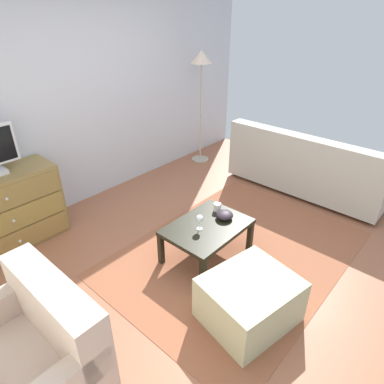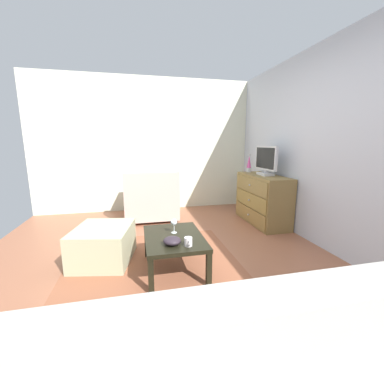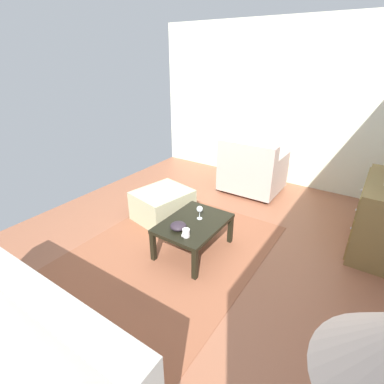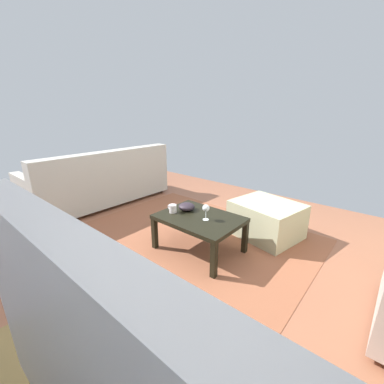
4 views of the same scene
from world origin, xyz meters
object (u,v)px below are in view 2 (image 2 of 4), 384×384
wine_glass (174,223)px  lava_lamp (249,164)px  dresser (262,199)px  mug (188,242)px  coffee_table (174,240)px  tv (266,160)px  bowl_decorative (172,241)px  ottoman (103,244)px  armchair (151,199)px

wine_glass → lava_lamp: bearing=134.7°
dresser → mug: bearing=-46.4°
coffee_table → tv: bearing=125.8°
lava_lamp → bowl_decorative: lava_lamp is taller
dresser → wine_glass: bearing=-55.6°
lava_lamp → mug: (1.99, -1.56, -0.54)m
ottoman → armchair: bearing=156.6°
lava_lamp → ottoman: (1.33, -2.41, -0.76)m
lava_lamp → wine_glass: (1.61, -1.63, -0.46)m
dresser → armchair: armchair is taller
bowl_decorative → wine_glass: bearing=167.8°
coffee_table → mug: bearing=18.5°
mug → bowl_decorative: bearing=-115.1°
bowl_decorative → armchair: (-2.07, -0.07, -0.06)m
dresser → tv: bearing=75.9°
lava_lamp → ottoman: lava_lamp is taller
mug → armchair: bearing=-174.3°
ottoman → lava_lamp: bearing=118.9°
armchair → mug: bearing=5.7°
dresser → lava_lamp: size_ratio=3.43×
wine_glass → ottoman: bearing=-110.3°
tv → mug: size_ratio=5.30×
dresser → tv: 0.65m
tv → wine_glass: 2.12m
dresser → ottoman: 2.60m
dresser → bowl_decorative: size_ratio=6.58×
wine_glass → ottoman: (-0.29, -0.77, -0.29)m
dresser → mug: dresser is taller
lava_lamp → mug: 2.58m
lava_lamp → wine_glass: 2.34m
lava_lamp → tv: bearing=8.1°
mug → armchair: size_ratio=0.13×
armchair → dresser: bearing=71.3°
wine_glass → mug: 0.39m
lava_lamp → mug: size_ratio=2.89×
bowl_decorative → ottoman: (-0.59, -0.71, -0.22)m
wine_glass → armchair: armchair is taller
lava_lamp → coffee_table: 2.46m
armchair → ottoman: (1.47, -0.64, -0.16)m
tv → mug: 2.31m
wine_glass → ottoman: size_ratio=0.22×
dresser → mug: size_ratio=9.93×
coffee_table → mug: size_ratio=7.21×
armchair → ottoman: size_ratio=1.29×
tv → armchair: size_ratio=0.67×
coffee_table → ottoman: (-0.38, -0.76, -0.13)m
tv → ottoman: bearing=-70.9°
dresser → mug: (1.52, -1.60, 0.02)m
tv → lava_lamp: 0.49m
dresser → coffee_table: dresser is taller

